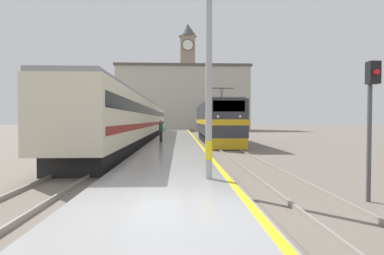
{
  "coord_description": "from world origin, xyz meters",
  "views": [
    {
      "loc": [
        0.41,
        -6.51,
        2.24
      ],
      "look_at": [
        1.5,
        19.11,
        1.58
      ],
      "focal_mm": 28.0,
      "sensor_mm": 36.0,
      "label": 1
    }
  ],
  "objects_px": {
    "catenary_mast": "(215,56)",
    "clock_tower": "(188,73)",
    "passenger_train": "(140,120)",
    "locomotive_train": "(216,122)",
    "person_on_platform": "(161,130)",
    "signal_post": "(371,108)"
  },
  "relations": [
    {
      "from": "locomotive_train",
      "to": "signal_post",
      "type": "relative_size",
      "value": 4.04
    },
    {
      "from": "person_on_platform",
      "to": "locomotive_train",
      "type": "bearing_deg",
      "value": 35.94
    },
    {
      "from": "catenary_mast",
      "to": "clock_tower",
      "type": "distance_m",
      "value": 66.77
    },
    {
      "from": "clock_tower",
      "to": "passenger_train",
      "type": "bearing_deg",
      "value": -98.13
    },
    {
      "from": "passenger_train",
      "to": "catenary_mast",
      "type": "distance_m",
      "value": 23.08
    },
    {
      "from": "clock_tower",
      "to": "signal_post",
      "type": "distance_m",
      "value": 68.48
    },
    {
      "from": "passenger_train",
      "to": "signal_post",
      "type": "height_order",
      "value": "passenger_train"
    },
    {
      "from": "locomotive_train",
      "to": "clock_tower",
      "type": "distance_m",
      "value": 47.95
    },
    {
      "from": "locomotive_train",
      "to": "person_on_platform",
      "type": "xyz_separation_m",
      "value": [
        -5.11,
        -3.7,
        -0.63
      ]
    },
    {
      "from": "locomotive_train",
      "to": "passenger_train",
      "type": "height_order",
      "value": "locomotive_train"
    },
    {
      "from": "catenary_mast",
      "to": "person_on_platform",
      "type": "height_order",
      "value": "catenary_mast"
    },
    {
      "from": "locomotive_train",
      "to": "person_on_platform",
      "type": "height_order",
      "value": "locomotive_train"
    },
    {
      "from": "locomotive_train",
      "to": "signal_post",
      "type": "distance_m",
      "value": 21.1
    },
    {
      "from": "passenger_train",
      "to": "person_on_platform",
      "type": "bearing_deg",
      "value": -68.03
    },
    {
      "from": "passenger_train",
      "to": "clock_tower",
      "type": "xyz_separation_m",
      "value": [
        6.24,
        43.67,
        11.69
      ]
    },
    {
      "from": "catenary_mast",
      "to": "clock_tower",
      "type": "xyz_separation_m",
      "value": [
        0.99,
        66.05,
        9.69
      ]
    },
    {
      "from": "catenary_mast",
      "to": "person_on_platform",
      "type": "distance_m",
      "value": 16.38
    },
    {
      "from": "locomotive_train",
      "to": "passenger_train",
      "type": "xyz_separation_m",
      "value": [
        -7.71,
        2.77,
        0.2
      ]
    },
    {
      "from": "locomotive_train",
      "to": "person_on_platform",
      "type": "distance_m",
      "value": 6.34
    },
    {
      "from": "locomotive_train",
      "to": "clock_tower",
      "type": "height_order",
      "value": "clock_tower"
    },
    {
      "from": "passenger_train",
      "to": "signal_post",
      "type": "xyz_separation_m",
      "value": [
        9.33,
        -23.8,
        0.34
      ]
    },
    {
      "from": "catenary_mast",
      "to": "locomotive_train",
      "type": "bearing_deg",
      "value": 82.84
    }
  ]
}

